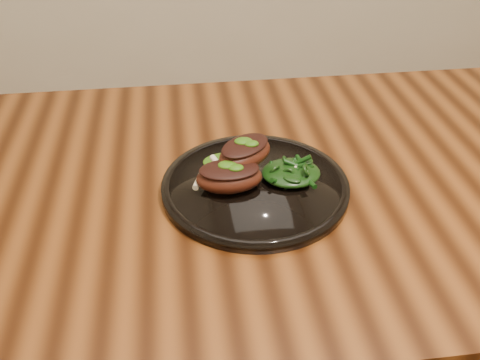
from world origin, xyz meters
name	(u,v)px	position (x,y,z in m)	size (l,w,h in m)	color
desk	(390,202)	(0.00, 0.00, 0.67)	(1.60, 0.80, 0.75)	black
plate	(255,186)	(-0.27, -0.04, 0.76)	(0.32, 0.32, 0.02)	black
lamb_chop_front	(229,176)	(-0.31, -0.05, 0.79)	(0.12, 0.08, 0.05)	#46190D
lamb_chop_back	(244,152)	(-0.28, -0.01, 0.81)	(0.12, 0.12, 0.05)	#46190D
herb_smear	(227,161)	(-0.31, 0.03, 0.77)	(0.09, 0.06, 0.01)	#1D4807
greens_heap	(291,169)	(-0.21, -0.04, 0.79)	(0.10, 0.09, 0.04)	black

